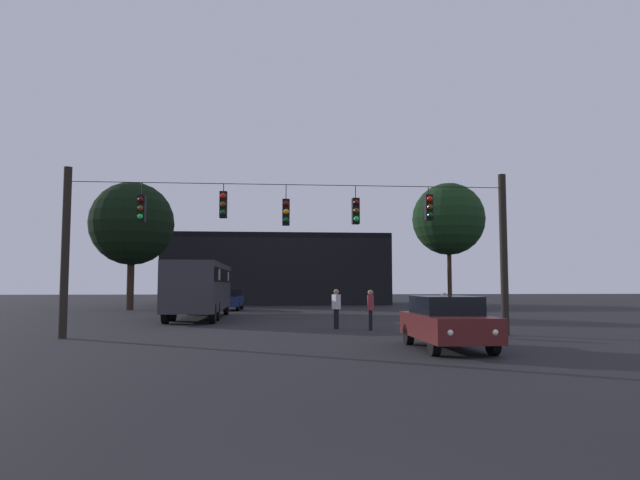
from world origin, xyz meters
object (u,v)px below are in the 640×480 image
object	(u,v)px
tree_left_silhouette	(449,219)
city_bus	(201,285)
pedestrian_crossing_left	(371,307)
tree_behind_building	(132,224)
car_far_left	(229,299)
car_near_right	(447,321)
pedestrian_crossing_center	(336,306)
pedestrian_crossing_right	(444,312)

from	to	relation	value
tree_left_silhouette	city_bus	bearing A→B (deg)	-145.61
pedestrian_crossing_left	tree_behind_building	xyz separation A→B (m)	(-14.39, 20.08, 5.46)
tree_left_silhouette	pedestrian_crossing_left	bearing A→B (deg)	-115.47
car_far_left	car_near_right	bearing A→B (deg)	-72.86
pedestrian_crossing_center	tree_left_silhouette	xyz separation A→B (m)	(11.40, 20.29, 6.16)
pedestrian_crossing_left	pedestrian_crossing_center	distance (m)	1.59
car_near_right	pedestrian_crossing_center	world-z (taller)	pedestrian_crossing_center
city_bus	car_far_left	world-z (taller)	city_bus
city_bus	tree_left_silhouette	size ratio (longest dim) A/B	1.10
car_far_left	tree_left_silhouette	size ratio (longest dim) A/B	0.44
car_far_left	pedestrian_crossing_center	xyz separation A→B (m)	(5.80, -18.33, 0.15)
car_far_left	pedestrian_crossing_left	world-z (taller)	pedestrian_crossing_left
car_near_right	pedestrian_crossing_right	size ratio (longest dim) A/B	2.79
car_near_right	car_far_left	size ratio (longest dim) A/B	0.99
pedestrian_crossing_left	tree_behind_building	bearing A→B (deg)	125.62
pedestrian_crossing_left	tree_left_silhouette	distance (m)	24.28
car_far_left	pedestrian_crossing_right	xyz separation A→B (m)	(9.33, -22.01, 0.08)
pedestrian_crossing_center	tree_behind_building	world-z (taller)	tree_behind_building
car_near_right	tree_behind_building	xyz separation A→B (m)	(-15.37, 27.06, 5.59)
tree_behind_building	pedestrian_crossing_right	bearing A→B (deg)	-53.98
city_bus	car_far_left	size ratio (longest dim) A/B	2.50
city_bus	tree_behind_building	distance (m)	13.71
pedestrian_crossing_center	pedestrian_crossing_right	distance (m)	5.10
city_bus	pedestrian_crossing_left	distance (m)	11.93
city_bus	pedestrian_crossing_center	size ratio (longest dim) A/B	6.60
car_near_right	pedestrian_crossing_left	xyz separation A→B (m)	(-0.98, 6.98, 0.13)
city_bus	tree_behind_building	size ratio (longest dim) A/B	1.16
car_near_right	pedestrian_crossing_right	distance (m)	4.39
pedestrian_crossing_center	car_near_right	bearing A→B (deg)	-73.85
car_far_left	tree_behind_building	size ratio (longest dim) A/B	0.46
car_far_left	pedestrian_crossing_center	size ratio (longest dim) A/B	2.64
city_bus	pedestrian_crossing_left	bearing A→B (deg)	-48.19
car_near_right	car_far_left	xyz separation A→B (m)	(-8.09, 26.23, 0.00)
pedestrian_crossing_center	tree_behind_building	xyz separation A→B (m)	(-13.08, 19.16, 5.44)
tree_behind_building	pedestrian_crossing_center	bearing A→B (deg)	-55.68
pedestrian_crossing_center	tree_behind_building	bearing A→B (deg)	124.32
city_bus	tree_left_silhouette	world-z (taller)	tree_left_silhouette
pedestrian_crossing_left	tree_left_silhouette	xyz separation A→B (m)	(10.10, 21.20, 6.17)
city_bus	pedestrian_crossing_center	bearing A→B (deg)	-50.20
car_far_left	pedestrian_crossing_left	bearing A→B (deg)	-69.74
city_bus	pedestrian_crossing_right	bearing A→B (deg)	-48.89
city_bus	pedestrian_crossing_right	distance (m)	15.47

